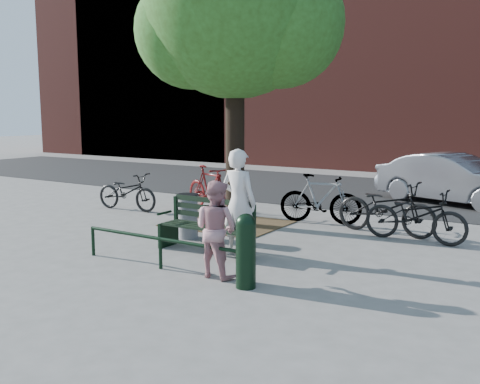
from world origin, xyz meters
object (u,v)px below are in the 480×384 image
Objects in this scene: person_right at (216,229)px; litter_bin at (188,216)px; parked_car at (454,179)px; person_left at (239,203)px; bicycle_c at (386,208)px; park_bench at (208,225)px; bollard at (246,248)px.

person_right reaches higher than litter_bin.
person_right is at bearing -172.71° from parked_car.
parked_car is at bearing -97.76° from person_right.
person_left is 3.37m from bicycle_c.
park_bench is 0.95× the size of person_left.
litter_bin is at bearing -39.42° from person_right.
person_right is 0.70× the size of bicycle_c.
person_left reaches higher than bollard.
litter_bin is (-0.92, 0.61, -0.04)m from park_bench.
person_left is at bearing -69.65° from person_right.
parked_car is (2.08, 7.40, -0.24)m from person_left.
bollard is 0.51× the size of bicycle_c.
parked_car reaches higher than park_bench.
person_left is 1.74× the size of bollard.
parked_car is at bearing -102.83° from person_left.
person_right is 4.32m from bicycle_c.
parked_car is (1.07, 8.81, 0.11)m from bollard.
park_bench is 1.50m from person_right.
bicycle_c is (1.28, 4.12, -0.18)m from person_right.
person_left is 0.89× the size of bicycle_c.
person_left is at bearing 125.65° from bollard.
litter_bin is 0.42× the size of bicycle_c.
bollard is 3.19m from litter_bin.
person_left is 1.77m from bollard.
bicycle_c is at bearing 81.70° from bollard.
bollard is 4.38m from bicycle_c.
person_left is at bearing 156.63° from bicycle_c.
litter_bin is at bearing 142.22° from bollard.
litter_bin is 7.75m from parked_car.
bollard is at bearing -39.95° from park_bench.
person_left is 2.11× the size of litter_bin.
person_left reaches higher than park_bench.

